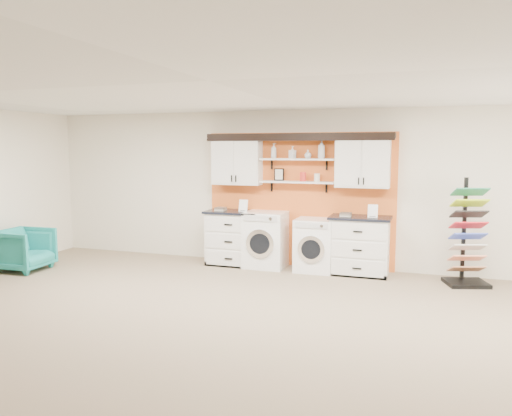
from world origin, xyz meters
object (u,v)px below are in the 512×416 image
(base_cabinet_left, at_px, (235,238))
(base_cabinet_right, at_px, (360,245))
(sample_rack, at_px, (467,251))
(dryer, at_px, (315,245))
(armchair, at_px, (24,249))
(washer, at_px, (266,239))

(base_cabinet_left, xyz_separation_m, base_cabinet_right, (2.26, 0.00, -0.00))
(sample_rack, bearing_deg, base_cabinet_right, 158.14)
(dryer, xyz_separation_m, armchair, (-4.82, -1.59, -0.09))
(base_cabinet_right, bearing_deg, armchair, -164.10)
(washer, distance_m, armchair, 4.23)
(base_cabinet_left, xyz_separation_m, washer, (0.60, -0.00, 0.00))
(dryer, distance_m, armchair, 5.07)
(base_cabinet_left, distance_m, dryer, 1.50)
(base_cabinet_right, xyz_separation_m, washer, (-1.66, -0.00, 0.01))
(base_cabinet_right, height_order, sample_rack, sample_rack)
(base_cabinet_left, relative_size, washer, 1.02)
(washer, relative_size, sample_rack, 0.60)
(washer, bearing_deg, base_cabinet_left, 179.68)
(base_cabinet_left, relative_size, base_cabinet_right, 1.01)
(washer, bearing_deg, armchair, -157.95)
(washer, height_order, sample_rack, sample_rack)
(sample_rack, distance_m, armchair, 7.38)
(washer, relative_size, dryer, 1.09)
(base_cabinet_left, distance_m, base_cabinet_right, 2.26)
(base_cabinet_right, xyz_separation_m, dryer, (-0.76, -0.00, -0.04))
(base_cabinet_left, xyz_separation_m, dryer, (1.50, -0.00, -0.04))
(base_cabinet_left, height_order, armchair, base_cabinet_left)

